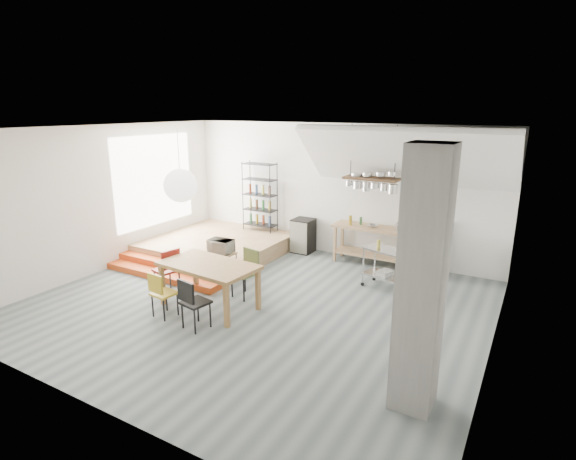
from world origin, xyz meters
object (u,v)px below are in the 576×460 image
Objects in this scene: dining_table at (209,269)px; rolling_cart at (385,263)px; stove at (433,254)px; mini_fridge at (303,235)px.

dining_table is 3.50m from rolling_cart.
stove is 1.37× the size of mini_fridge.
dining_table is at bearing -130.58° from stove.
rolling_cart is (-0.66, -1.26, 0.06)m from stove.
rolling_cart is at bearing -117.81° from stove.
stove is at bearing -0.78° from mini_fridge.
stove is at bearing 78.03° from rolling_cart.
mini_fridge is (-2.55, 1.30, -0.11)m from rolling_cart.
dining_table is 2.15× the size of mini_fridge.
rolling_cart is at bearing -27.05° from mini_fridge.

